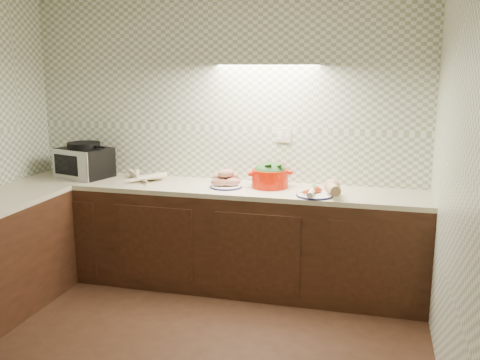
% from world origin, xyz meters
% --- Properties ---
extents(room, '(3.60, 3.60, 2.60)m').
position_xyz_m(room, '(0.00, 0.00, 1.63)').
color(room, black).
rests_on(room, ground).
extents(counter, '(3.60, 3.60, 0.90)m').
position_xyz_m(counter, '(-0.68, 0.68, 0.45)').
color(counter, black).
rests_on(counter, ground).
extents(toaster_oven, '(0.54, 0.47, 0.33)m').
position_xyz_m(toaster_oven, '(-1.28, 1.56, 1.05)').
color(toaster_oven, black).
rests_on(toaster_oven, counter).
extents(parsnip_pile, '(0.46, 0.40, 0.08)m').
position_xyz_m(parsnip_pile, '(-0.69, 1.50, 0.93)').
color(parsnip_pile, beige).
rests_on(parsnip_pile, counter).
extents(sweet_potato_plate, '(0.28, 0.28, 0.16)m').
position_xyz_m(sweet_potato_plate, '(0.11, 1.48, 0.96)').
color(sweet_potato_plate, '#151446').
rests_on(sweet_potato_plate, counter).
extents(onion_bowl, '(0.14, 0.14, 0.11)m').
position_xyz_m(onion_bowl, '(0.12, 1.62, 0.94)').
color(onion_bowl, black).
rests_on(onion_bowl, counter).
extents(dutch_oven, '(0.41, 0.41, 0.22)m').
position_xyz_m(dutch_oven, '(0.48, 1.57, 1.01)').
color(dutch_oven, '#BF1501').
rests_on(dutch_oven, counter).
extents(veg_plate, '(0.37, 0.34, 0.14)m').
position_xyz_m(veg_plate, '(0.95, 1.37, 0.95)').
color(veg_plate, '#151446').
rests_on(veg_plate, counter).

